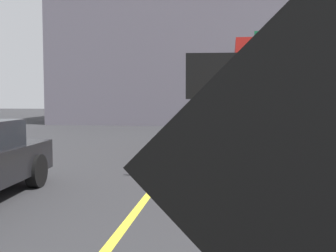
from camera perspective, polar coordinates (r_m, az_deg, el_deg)
The scene contains 5 objects.
arrow_board_trailer at distance 8.75m, azimuth 7.68°, elevation -4.65°, with size 1.60×1.86×2.70m.
box_truck at distance 14.27m, azimuth 13.65°, elevation 4.00°, with size 2.53×6.84×3.35m.
highway_guide_sign at distance 19.88m, azimuth 17.33°, elevation 8.57°, with size 2.79×0.21×5.00m.
far_building_block at distance 29.92m, azimuth 1.08°, elevation 9.65°, with size 15.77×9.16×9.41m, color slate.
traffic_cone_mid_lane at distance 6.14m, azimuth 5.77°, elevation -10.03°, with size 0.36×0.36×0.63m.
Camera 1 is at (1.35, 1.86, 1.80)m, focal length 44.27 mm.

